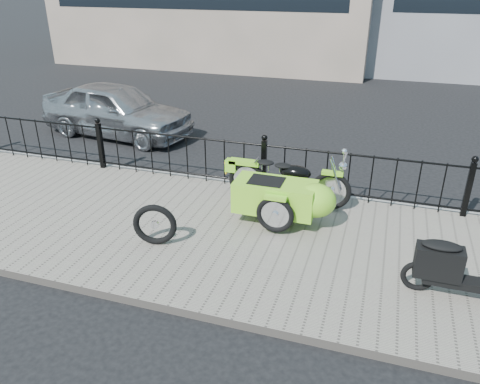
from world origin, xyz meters
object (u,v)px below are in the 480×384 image
(motorcycle_sidecar, at_px, (288,194))
(scooter, at_px, (460,269))
(spare_tire, at_px, (155,225))
(sedan_car, at_px, (117,110))

(motorcycle_sidecar, relative_size, scooter, 1.46)
(scooter, relative_size, spare_tire, 2.36)
(motorcycle_sidecar, xyz_separation_m, sedan_car, (-5.22, 3.38, 0.09))
(motorcycle_sidecar, height_order, scooter, scooter)
(sedan_car, bearing_deg, scooter, -113.97)
(scooter, distance_m, spare_tire, 4.18)
(spare_tire, xyz_separation_m, sedan_car, (-3.51, 4.74, 0.23))
(motorcycle_sidecar, distance_m, scooter, 2.81)
(motorcycle_sidecar, bearing_deg, spare_tire, -141.46)
(motorcycle_sidecar, xyz_separation_m, spare_tire, (-1.71, -1.36, -0.14))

